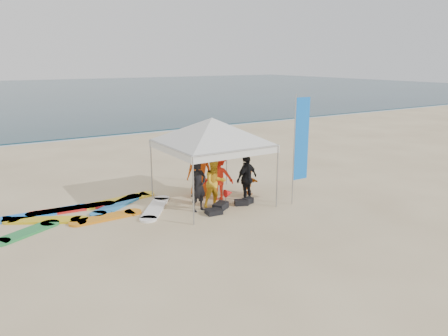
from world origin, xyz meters
name	(u,v)px	position (x,y,z in m)	size (l,w,h in m)	color
ground	(252,228)	(0.00, 0.00, 0.00)	(120.00, 120.00, 0.00)	beige
ocean	(8,94)	(0.00, 60.00, 0.04)	(160.00, 84.00, 0.08)	#0C2633
shoreline_foam	(87,137)	(0.00, 18.20, 0.00)	(160.00, 1.20, 0.01)	silver
person_black_a	(198,186)	(-0.60, 2.18, 0.85)	(0.62, 0.41, 1.69)	black
person_yellow	(215,183)	(0.08, 2.25, 0.83)	(0.81, 0.63, 1.66)	yellow
person_orange_a	(218,177)	(0.60, 2.88, 0.84)	(1.08, 0.62, 1.67)	#FF2B16
person_black_b	(247,178)	(1.28, 2.11, 0.85)	(0.99, 0.41, 1.69)	black
person_orange_b	(199,171)	(0.24, 3.62, 0.92)	(0.90, 0.59, 1.85)	#D15712
person_seated	(248,180)	(1.89, 2.88, 0.52)	(0.96, 0.31, 1.04)	#CF6312
canopy_tent	(212,118)	(0.26, 2.73, 2.96)	(4.50, 4.50, 3.39)	#A5A5A8
feather_flag	(301,140)	(2.75, 1.05, 2.22)	(0.63, 0.04, 3.76)	#A5A5A8
marker_pennant	(229,193)	(0.44, 1.96, 0.49)	(0.28, 0.28, 0.64)	#A5A5A8
gear_pile	(228,206)	(0.32, 1.84, 0.10)	(2.03, 0.81, 0.22)	black
surfboard_spread	(88,212)	(-3.78, 3.89, 0.04)	(5.66, 2.89, 0.07)	#1D7BF8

